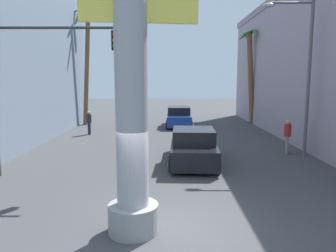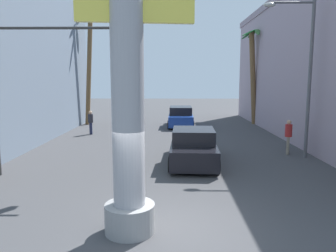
{
  "view_description": "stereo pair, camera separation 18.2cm",
  "coord_description": "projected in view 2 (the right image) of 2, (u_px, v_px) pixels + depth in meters",
  "views": [
    {
      "loc": [
        -0.02,
        -7.73,
        3.69
      ],
      "look_at": [
        0.0,
        5.31,
        1.83
      ],
      "focal_mm": 35.0,
      "sensor_mm": 36.0,
      "label": 1
    },
    {
      "loc": [
        0.17,
        -7.73,
        3.69
      ],
      "look_at": [
        0.0,
        5.31,
        1.83
      ],
      "focal_mm": 35.0,
      "sensor_mm": 36.0,
      "label": 2
    }
  ],
  "objects": [
    {
      "name": "ground_plane",
      "position": [
        169.0,
        147.0,
        18.07
      ],
      "size": [
        90.49,
        90.49,
        0.0
      ],
      "primitive_type": "plane",
      "color": "#424244"
    },
    {
      "name": "palm_tree_far_right",
      "position": [
        254.0,
        68.0,
        26.56
      ],
      "size": [
        2.63,
        2.67,
        7.68
      ],
      "color": "brown",
      "rests_on": "ground"
    },
    {
      "name": "pedestrian_far_left",
      "position": [
        91.0,
        121.0,
        22.01
      ],
      "size": [
        0.47,
        0.47,
        1.59
      ],
      "color": "#1E233F",
      "rests_on": "ground"
    },
    {
      "name": "traffic_light_mast",
      "position": [
        38.0,
        70.0,
        12.1
      ],
      "size": [
        5.45,
        0.32,
        5.64
      ],
      "color": "#333333",
      "rests_on": "ground"
    },
    {
      "name": "pedestrian_mid_right",
      "position": [
        288.0,
        134.0,
        16.14
      ],
      "size": [
        0.43,
        0.43,
        1.71
      ],
      "color": "gray",
      "rests_on": "ground"
    },
    {
      "name": "car_lead",
      "position": [
        193.0,
        147.0,
        14.55
      ],
      "size": [
        2.21,
        4.96,
        1.56
      ],
      "color": "black",
      "rests_on": "ground"
    },
    {
      "name": "neon_sign_pole",
      "position": [
        127.0,
        37.0,
        7.35
      ],
      "size": [
        3.0,
        1.22,
        10.19
      ],
      "color": "#9E9EA3",
      "rests_on": "ground"
    },
    {
      "name": "palm_tree_far_left",
      "position": [
        89.0,
        55.0,
        26.18
      ],
      "size": [
        2.99,
        3.08,
        9.35
      ],
      "color": "brown",
      "rests_on": "ground"
    },
    {
      "name": "car_far",
      "position": [
        181.0,
        117.0,
        25.78
      ],
      "size": [
        2.03,
        4.43,
        1.56
      ],
      "color": "black",
      "rests_on": "ground"
    },
    {
      "name": "street_lamp",
      "position": [
        303.0,
        64.0,
        15.02
      ],
      "size": [
        2.35,
        0.28,
        7.25
      ],
      "color": "#59595E",
      "rests_on": "ground"
    }
  ]
}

